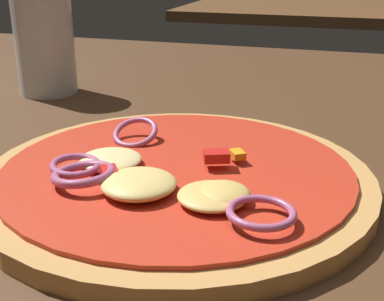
{
  "coord_description": "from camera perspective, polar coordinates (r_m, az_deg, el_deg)",
  "views": [
    {
      "loc": [
        0.11,
        -0.31,
        0.18
      ],
      "look_at": [
        0.0,
        0.01,
        0.05
      ],
      "focal_mm": 48.64,
      "sensor_mm": 36.0,
      "label": 1
    }
  ],
  "objects": [
    {
      "name": "dining_table",
      "position": [
        0.37,
        -1.32,
        -5.55
      ],
      "size": [
        1.31,
        1.1,
        0.03
      ],
      "color": "#4C301C",
      "rests_on": "ground"
    },
    {
      "name": "pizza",
      "position": [
        0.35,
        -1.25,
        -3.03
      ],
      "size": [
        0.27,
        0.27,
        0.03
      ],
      "color": "tan",
      "rests_on": "dining_table"
    },
    {
      "name": "beer_glass",
      "position": [
        0.61,
        -15.83,
        10.98
      ],
      "size": [
        0.06,
        0.06,
        0.12
      ],
      "color": "silver",
      "rests_on": "dining_table"
    },
    {
      "name": "background_table",
      "position": [
        1.62,
        11.3,
        14.93
      ],
      "size": [
        0.62,
        0.55,
        0.03
      ],
      "color": "brown",
      "rests_on": "ground"
    }
  ]
}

